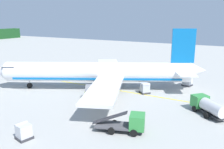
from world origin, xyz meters
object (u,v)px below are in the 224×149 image
(crew_loader_left, at_px, (85,94))
(cargo_container_near, at_px, (145,88))
(cargo_container_mid, at_px, (24,132))
(airliner_foreground, at_px, (100,72))
(service_truck_baggage, at_px, (129,123))
(crew_marshaller, at_px, (173,78))
(cargo_container_far, at_px, (187,81))
(service_truck_fuel, at_px, (208,106))

(crew_loader_left, bearing_deg, cargo_container_near, -43.25)
(cargo_container_near, xyz_separation_m, cargo_container_mid, (-23.10, 6.04, -0.07))
(airliner_foreground, distance_m, service_truck_baggage, 19.02)
(cargo_container_near, bearing_deg, airliner_foreground, 100.69)
(service_truck_baggage, height_order, crew_marshaller, service_truck_baggage)
(cargo_container_far, bearing_deg, crew_marshaller, 68.90)
(service_truck_fuel, height_order, cargo_container_mid, service_truck_fuel)
(service_truck_fuel, height_order, cargo_container_near, service_truck_fuel)
(airliner_foreground, xyz_separation_m, crew_loader_left, (-6.58, -1.08, -2.38))
(airliner_foreground, height_order, crew_marshaller, airliner_foreground)
(airliner_foreground, height_order, cargo_container_near, airliner_foreground)
(cargo_container_near, bearing_deg, cargo_container_far, -32.81)
(airliner_foreground, height_order, cargo_container_far, airliner_foreground)
(service_truck_fuel, xyz_separation_m, cargo_container_near, (5.06, 11.75, -0.42))
(airliner_foreground, bearing_deg, cargo_container_mid, -172.58)
(airliner_foreground, relative_size, cargo_container_mid, 19.32)
(service_truck_baggage, height_order, cargo_container_mid, service_truck_baggage)
(cargo_container_near, distance_m, crew_marshaller, 10.66)
(service_truck_fuel, xyz_separation_m, crew_marshaller, (15.42, 9.24, -0.44))
(crew_loader_left, bearing_deg, service_truck_baggage, -122.03)
(airliner_foreground, xyz_separation_m, service_truck_baggage, (-13.91, -12.79, -2.21))
(cargo_container_far, bearing_deg, service_truck_fuel, -157.33)
(cargo_container_far, distance_m, crew_loader_left, 22.03)
(service_truck_fuel, relative_size, service_truck_baggage, 0.83)
(airliner_foreground, bearing_deg, service_truck_baggage, -137.41)
(service_truck_baggage, distance_m, cargo_container_far, 24.72)
(cargo_container_mid, xyz_separation_m, crew_loader_left, (14.85, 1.72, 0.10))
(cargo_container_near, height_order, crew_loader_left, cargo_container_near)
(service_truck_fuel, height_order, crew_loader_left, service_truck_fuel)
(airliner_foreground, height_order, crew_loader_left, airliner_foreground)
(crew_marshaller, height_order, crew_loader_left, crew_loader_left)
(service_truck_fuel, distance_m, cargo_container_mid, 25.35)
(cargo_container_mid, bearing_deg, service_truck_fuel, -44.61)
(airliner_foreground, distance_m, cargo_container_far, 18.36)
(crew_loader_left, bearing_deg, airliner_foreground, 9.28)
(cargo_container_near, distance_m, crew_loader_left, 11.33)
(cargo_container_near, relative_size, cargo_container_far, 1.10)
(crew_loader_left, bearing_deg, service_truck_fuel, -80.72)
(airliner_foreground, distance_m, cargo_container_mid, 21.76)
(service_truck_baggage, relative_size, cargo_container_near, 2.85)
(airliner_foreground, distance_m, service_truck_fuel, 20.96)
(service_truck_fuel, relative_size, crew_loader_left, 3.26)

